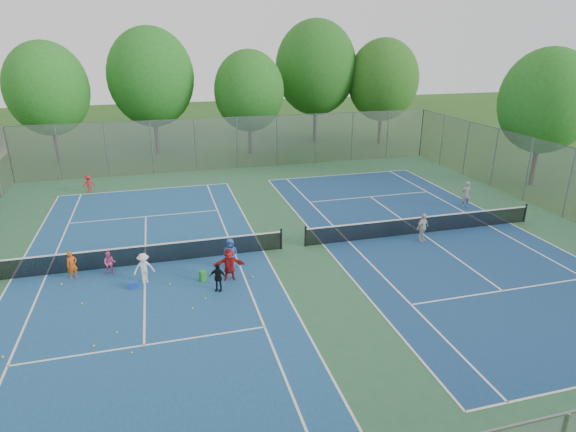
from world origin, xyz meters
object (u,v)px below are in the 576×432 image
Objects in this scene: net_left at (144,255)px; net_right at (422,225)px; ball_crate at (133,285)px; instructor at (466,194)px; ball_hopper at (203,276)px.

net_left is 1.00× the size of net_right.
net_right reaches higher than ball_crate.
ball_crate is 19.92m from instructor.
ball_hopper is at bearing -44.38° from net_left.
ball_crate is (-0.46, -2.13, -0.32)m from net_left.
net_left is 27.45× the size of ball_hopper.
ball_hopper is at bearing 21.70° from instructor.
net_left and net_right have the same top height.
net_right is 11.86m from ball_hopper.
ball_crate is 2.84m from ball_hopper.
instructor is (4.74, 3.14, 0.35)m from net_right.
instructor is at bearing 9.52° from net_left.
ball_hopper reaches higher than ball_crate.
net_right is 39.52× the size of ball_crate.
net_right is (14.00, 0.00, 0.00)m from net_left.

